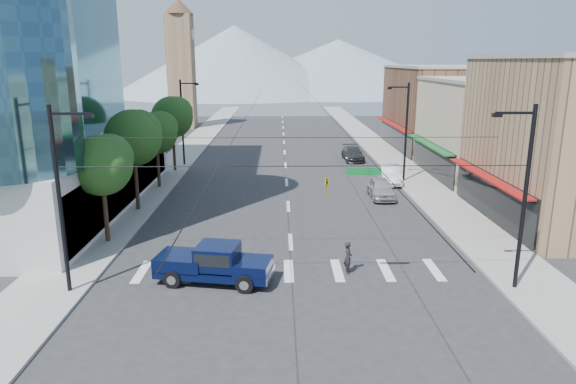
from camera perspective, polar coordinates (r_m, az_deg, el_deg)
name	(u,v)px	position (r m, az deg, el deg)	size (l,w,h in m)	color
ground	(293,283)	(26.28, 0.58, -10.03)	(160.00, 160.00, 0.00)	#28282B
sidewalk_left	(189,149)	(65.80, -10.94, 4.69)	(4.00, 120.00, 0.15)	gray
sidewalk_right	(379,149)	(66.06, 10.10, 4.77)	(4.00, 120.00, 0.15)	gray
shop_mid	(498,130)	(52.58, 22.30, 6.37)	(12.00, 14.00, 9.00)	tan
shop_far	(445,109)	(67.44, 17.05, 8.78)	(12.00, 18.00, 10.00)	brown
clock_tower	(181,62)	(87.36, -11.80, 13.96)	(4.80, 4.80, 20.40)	#8C6B4C
mountain_left	(235,60)	(174.51, -5.91, 14.37)	(80.00, 80.00, 22.00)	gray
mountain_right	(338,66)	(185.09, 5.55, 13.76)	(90.00, 90.00, 18.00)	gray
tree_near	(104,163)	(32.30, -19.78, 3.06)	(3.65, 3.64, 6.71)	black
tree_midnear	(135,136)	(38.81, -16.62, 5.98)	(4.09, 4.09, 7.52)	black
tree_midfar	(158,131)	(45.60, -14.27, 6.55)	(3.65, 3.64, 6.71)	black
tree_far	(174,116)	(52.33, -12.59, 8.27)	(4.09, 4.09, 7.52)	black
signal_rig	(298,199)	(23.77, 1.14, -0.79)	(21.80, 0.20, 9.00)	black
lamp_pole_nw	(183,119)	(55.15, -11.55, 7.94)	(2.00, 0.25, 9.00)	black
lamp_pole_ne	(405,128)	(47.67, 12.86, 6.90)	(2.00, 0.25, 9.00)	black
pickup_truck	(213,263)	(26.24, -8.29, -7.77)	(6.13, 3.09, 1.99)	#060E32
pedestrian	(348,257)	(27.29, 6.68, -7.22)	(0.63, 0.41, 1.72)	black
parked_car_near	(381,188)	(42.37, 10.29, 0.40)	(1.87, 4.65, 1.58)	#B0AFB4
parked_car_mid	(390,174)	(47.66, 11.23, 1.93)	(1.72, 4.93, 1.62)	white
parked_car_far	(353,154)	(58.11, 7.21, 4.26)	(2.12, 5.21, 1.51)	#2F2F31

